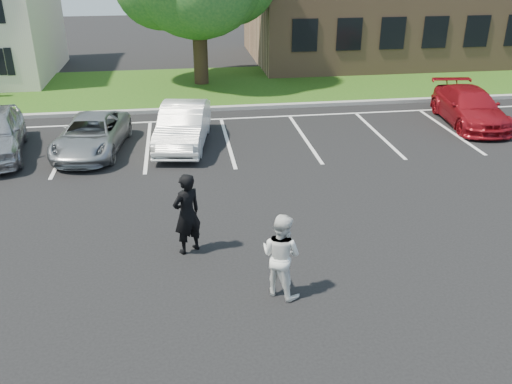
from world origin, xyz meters
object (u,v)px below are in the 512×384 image
man_black_suit (187,214)px  car_white_sedan (183,126)px  car_red_compact (469,107)px  car_silver_minivan (91,135)px  man_white_shirt (281,255)px

man_black_suit → car_white_sedan: bearing=-123.4°
car_red_compact → car_silver_minivan: bearing=-169.3°
man_white_shirt → car_white_sedan: man_white_shirt is taller
man_white_shirt → car_silver_minivan: bearing=-18.0°
car_red_compact → man_white_shirt: bearing=-126.6°
man_white_shirt → car_red_compact: man_white_shirt is taller
man_black_suit → car_red_compact: man_black_suit is taller
car_silver_minivan → car_red_compact: (14.07, 1.05, 0.07)m
man_white_shirt → car_silver_minivan: size_ratio=0.41×
car_silver_minivan → car_red_compact: 14.11m
man_white_shirt → car_white_sedan: size_ratio=0.41×
car_silver_minivan → car_white_sedan: size_ratio=0.99×
man_black_suit → man_white_shirt: man_black_suit is taller
man_white_shirt → car_white_sedan: bearing=-35.6°
man_black_suit → car_red_compact: bearing=-176.8°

